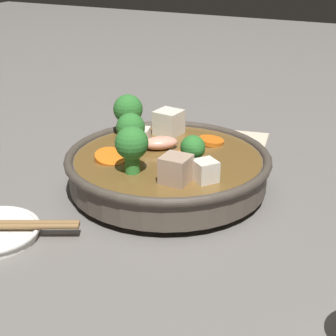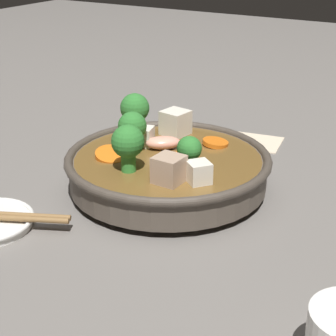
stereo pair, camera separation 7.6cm
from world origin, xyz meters
name	(u,v)px [view 2 (the right image)]	position (x,y,z in m)	size (l,w,h in m)	color
ground_plane	(168,190)	(0.00, 0.00, 0.00)	(3.00, 3.00, 0.00)	slate
stirfry_bowl	(167,165)	(0.00, 0.00, 0.04)	(0.28, 0.28, 0.11)	#51473D
napkin	(248,141)	(-0.02, -0.23, 0.00)	(0.12, 0.09, 0.00)	beige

